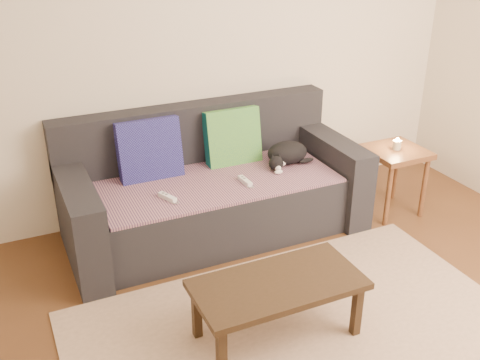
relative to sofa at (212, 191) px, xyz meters
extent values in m
cube|color=beige|center=(0.00, 0.43, 0.99)|extent=(4.50, 0.04, 2.60)
cube|color=#232328|center=(0.00, -0.07, -0.10)|extent=(1.70, 0.78, 0.42)
cube|color=#232328|center=(0.00, 0.33, 0.34)|extent=(2.10, 0.18, 0.45)
cube|color=#232328|center=(-0.95, -0.07, -0.01)|extent=(0.20, 0.90, 0.60)
cube|color=#232328|center=(0.95, -0.07, -0.01)|extent=(0.20, 0.90, 0.60)
cube|color=#3E2648|center=(0.00, -0.09, 0.12)|extent=(1.66, 0.74, 0.02)
cube|color=#19124F|center=(-0.40, 0.17, 0.32)|extent=(0.44, 0.19, 0.45)
cube|color=#0C4E4B|center=(0.24, 0.17, 0.32)|extent=(0.42, 0.18, 0.43)
ellipsoid|color=black|center=(0.59, -0.04, 0.21)|extent=(0.32, 0.24, 0.16)
sphere|color=black|center=(0.45, -0.12, 0.19)|extent=(0.11, 0.11, 0.11)
sphere|color=white|center=(0.44, -0.17, 0.17)|extent=(0.05, 0.05, 0.04)
ellipsoid|color=black|center=(0.71, -0.12, 0.16)|extent=(0.12, 0.05, 0.04)
cube|color=white|center=(-0.40, -0.23, 0.15)|extent=(0.09, 0.15, 0.03)
cube|color=white|center=(0.16, -0.22, 0.15)|extent=(0.05, 0.15, 0.03)
cube|color=brown|center=(1.36, -0.32, 0.19)|extent=(0.42, 0.42, 0.04)
cylinder|color=brown|center=(1.20, -0.49, -0.07)|extent=(0.04, 0.04, 0.48)
cylinder|color=brown|center=(1.53, -0.49, -0.07)|extent=(0.04, 0.04, 0.48)
cylinder|color=brown|center=(1.20, -0.15, -0.07)|extent=(0.04, 0.04, 0.48)
cylinder|color=brown|center=(1.53, -0.15, -0.07)|extent=(0.04, 0.04, 0.48)
cylinder|color=beige|center=(1.36, -0.32, 0.25)|extent=(0.06, 0.06, 0.07)
sphere|color=#FFBF59|center=(1.36, -0.32, 0.29)|extent=(0.02, 0.02, 0.02)
cube|color=tan|center=(0.00, -1.42, -0.30)|extent=(2.50, 1.80, 0.01)
cube|color=black|center=(-0.13, -1.24, 0.04)|extent=(0.91, 0.45, 0.04)
cube|color=black|center=(-0.53, -1.41, -0.15)|extent=(0.05, 0.05, 0.33)
cube|color=black|center=(0.28, -1.41, -0.15)|extent=(0.05, 0.05, 0.33)
cube|color=black|center=(-0.53, -1.06, -0.15)|extent=(0.05, 0.05, 0.33)
cube|color=black|center=(0.28, -1.06, -0.15)|extent=(0.05, 0.05, 0.33)
camera|label=1|loc=(-1.33, -3.37, 1.81)|focal=42.00mm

